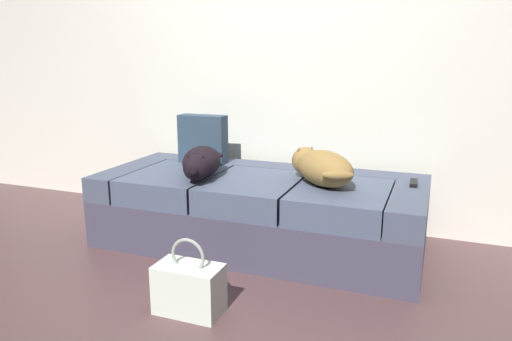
% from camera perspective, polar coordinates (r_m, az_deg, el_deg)
% --- Properties ---
extents(ground_plane, '(10.00, 10.00, 0.00)m').
position_cam_1_polar(ground_plane, '(2.39, -8.30, -16.90)').
color(ground_plane, '#53393A').
extents(back_wall, '(6.40, 0.10, 2.80)m').
position_cam_1_polar(back_wall, '(3.50, 3.91, 16.70)').
color(back_wall, silver).
rests_on(back_wall, ground).
extents(couch, '(2.05, 0.88, 0.46)m').
position_cam_1_polar(couch, '(3.10, 0.34, -4.84)').
color(couch, '#423E52').
rests_on(couch, ground).
extents(dog_dark, '(0.35, 0.54, 0.19)m').
position_cam_1_polar(dog_dark, '(3.01, -6.58, 0.95)').
color(dog_dark, black).
rests_on(dog_dark, couch).
extents(dog_tan, '(0.52, 0.50, 0.21)m').
position_cam_1_polar(dog_tan, '(2.86, 7.73, 0.44)').
color(dog_tan, olive).
rests_on(dog_tan, couch).
extents(tv_remote, '(0.05, 0.15, 0.02)m').
position_cam_1_polar(tv_remote, '(2.99, 18.28, -1.41)').
color(tv_remote, black).
rests_on(tv_remote, couch).
extents(throw_pillow, '(0.34, 0.13, 0.34)m').
position_cam_1_polar(throw_pillow, '(3.42, -6.35, 3.75)').
color(throw_pillow, '#2D4052').
rests_on(throw_pillow, couch).
extents(handbag, '(0.32, 0.18, 0.38)m').
position_cam_1_polar(handbag, '(2.37, -7.99, -13.69)').
color(handbag, silver).
rests_on(handbag, ground).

